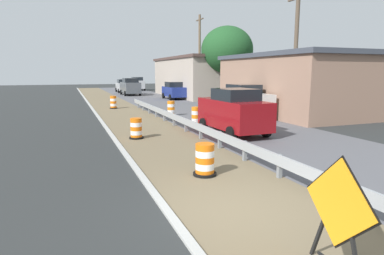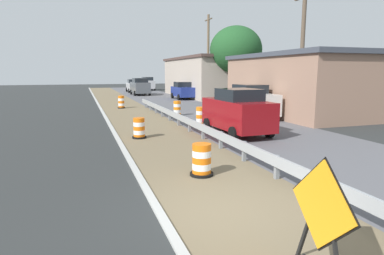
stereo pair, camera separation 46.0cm
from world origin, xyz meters
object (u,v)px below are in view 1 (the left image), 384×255
at_px(car_mid_far_lane, 244,101).
at_px(traffic_barrel_close, 136,129).
at_px(car_trailing_far_lane, 130,87).
at_px(utility_pole_mid, 200,57).
at_px(traffic_barrel_nearest, 205,161).
at_px(traffic_barrel_far, 171,109).
at_px(car_distant_a, 137,84).
at_px(utility_pole_near, 295,55).
at_px(traffic_barrel_farther, 113,103).
at_px(car_trailing_near_lane, 174,90).
at_px(car_lead_near_lane, 234,111).
at_px(car_lead_far_lane, 123,86).
at_px(warning_sign_diamond, 338,209).
at_px(traffic_barrel_mid, 196,117).

bearing_deg(car_mid_far_lane, traffic_barrel_close, -60.97).
xyz_separation_m(car_trailing_far_lane, utility_pole_mid, (5.26, -11.36, 3.45)).
height_order(traffic_barrel_nearest, traffic_barrel_far, traffic_barrel_far).
xyz_separation_m(car_distant_a, utility_pole_near, (1.58, -38.60, 2.92)).
bearing_deg(traffic_barrel_close, traffic_barrel_farther, 86.89).
bearing_deg(car_trailing_near_lane, car_lead_near_lane, -9.69).
relative_size(car_lead_far_lane, utility_pole_mid, 0.53).
xyz_separation_m(traffic_barrel_nearest, utility_pole_mid, (9.46, 23.73, 4.14)).
bearing_deg(utility_pole_mid, traffic_barrel_close, -120.32).
relative_size(car_trailing_far_lane, utility_pole_near, 0.60).
height_order(car_trailing_near_lane, car_lead_far_lane, car_lead_far_lane).
bearing_deg(car_mid_far_lane, traffic_barrel_far, -120.39).
xyz_separation_m(car_mid_far_lane, car_distant_a, (-0.04, 35.49, -0.01)).
bearing_deg(utility_pole_near, car_trailing_far_lane, 99.82).
bearing_deg(traffic_barrel_nearest, utility_pole_near, 40.16).
bearing_deg(car_trailing_near_lane, car_mid_far_lane, -0.66).
bearing_deg(car_mid_far_lane, car_trailing_near_lane, 179.38).
bearing_deg(warning_sign_diamond, car_lead_near_lane, -108.56).
relative_size(traffic_barrel_close, car_trailing_near_lane, 0.23).
xyz_separation_m(traffic_barrel_nearest, traffic_barrel_mid, (3.12, 8.61, 0.06)).
bearing_deg(warning_sign_diamond, traffic_barrel_nearest, -88.63).
distance_m(car_trailing_near_lane, car_mid_far_lane, 16.22).
distance_m(car_mid_far_lane, utility_pole_near, 4.52).
distance_m(traffic_barrel_far, car_trailing_far_lane, 21.87).
relative_size(traffic_barrel_close, car_distant_a, 0.23).
height_order(traffic_barrel_mid, car_distant_a, car_distant_a).
xyz_separation_m(traffic_barrel_close, car_trailing_near_lane, (8.50, 20.74, 0.54)).
distance_m(car_lead_near_lane, utility_pole_mid, 19.17).
bearing_deg(car_distant_a, utility_pole_mid, 7.54).
bearing_deg(warning_sign_diamond, traffic_barrel_mid, -101.21).
distance_m(warning_sign_diamond, car_mid_far_lane, 17.48).
height_order(traffic_barrel_far, car_lead_far_lane, car_lead_far_lane).
height_order(traffic_barrel_far, car_mid_far_lane, car_mid_far_lane).
xyz_separation_m(traffic_barrel_nearest, car_trailing_near_lane, (7.69, 26.89, 0.54)).
relative_size(traffic_barrel_farther, car_mid_far_lane, 0.23).
height_order(traffic_barrel_nearest, traffic_barrel_farther, traffic_barrel_farther).
distance_m(car_trailing_near_lane, car_lead_far_lane, 15.22).
xyz_separation_m(traffic_barrel_farther, car_lead_far_lane, (4.43, 22.39, 0.50)).
relative_size(traffic_barrel_mid, traffic_barrel_farther, 1.02).
height_order(warning_sign_diamond, car_lead_near_lane, car_lead_near_lane).
height_order(traffic_barrel_close, car_distant_a, car_distant_a).
relative_size(car_distant_a, utility_pole_near, 0.54).
bearing_deg(traffic_barrel_farther, utility_pole_near, -52.42).
height_order(warning_sign_diamond, utility_pole_mid, utility_pole_mid).
xyz_separation_m(traffic_barrel_far, traffic_barrel_farther, (-3.17, 6.09, 0.01)).
distance_m(traffic_barrel_farther, utility_pole_mid, 11.29).
relative_size(traffic_barrel_far, car_mid_far_lane, 0.22).
relative_size(traffic_barrel_mid, car_trailing_near_lane, 0.26).
xyz_separation_m(car_trailing_near_lane, utility_pole_near, (1.28, -19.32, 3.04)).
height_order(traffic_barrel_far, traffic_barrel_farther, traffic_barrel_farther).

